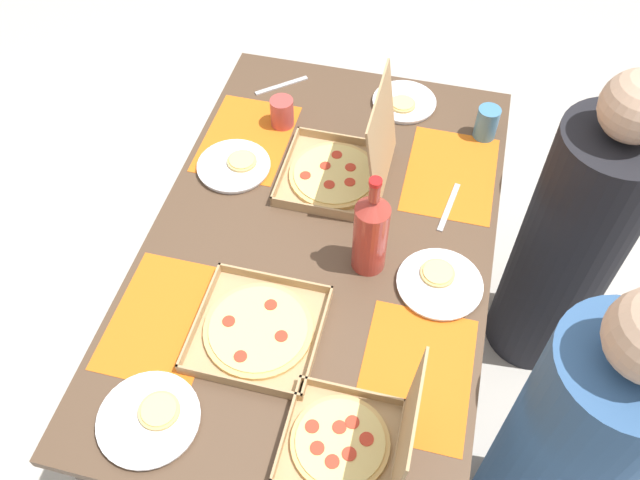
% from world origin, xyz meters
% --- Properties ---
extents(ground_plane, '(6.00, 6.00, 0.00)m').
position_xyz_m(ground_plane, '(0.00, 0.00, 0.00)').
color(ground_plane, beige).
extents(dining_table, '(1.50, 0.94, 0.76)m').
position_xyz_m(dining_table, '(0.00, 0.00, 0.65)').
color(dining_table, '#3F3328').
rests_on(dining_table, ground_plane).
extents(placemat_near_left, '(0.36, 0.26, 0.00)m').
position_xyz_m(placemat_near_left, '(-0.34, -0.32, 0.76)').
color(placemat_near_left, orange).
rests_on(placemat_near_left, dining_table).
extents(placemat_near_right, '(0.36, 0.26, 0.00)m').
position_xyz_m(placemat_near_right, '(0.34, -0.32, 0.76)').
color(placemat_near_right, orange).
rests_on(placemat_near_right, dining_table).
extents(placemat_far_left, '(0.36, 0.26, 0.00)m').
position_xyz_m(placemat_far_left, '(-0.34, 0.32, 0.76)').
color(placemat_far_left, orange).
rests_on(placemat_far_left, dining_table).
extents(placemat_far_right, '(0.36, 0.26, 0.00)m').
position_xyz_m(placemat_far_right, '(0.34, 0.32, 0.76)').
color(placemat_far_right, orange).
rests_on(placemat_far_right, dining_table).
extents(pizza_box_corner_left, '(0.30, 0.31, 0.34)m').
position_xyz_m(pizza_box_corner_left, '(-0.24, 0.01, 0.82)').
color(pizza_box_corner_left, tan).
rests_on(pizza_box_corner_left, dining_table).
extents(pizza_box_edge_far, '(0.31, 0.31, 0.04)m').
position_xyz_m(pizza_box_edge_far, '(0.32, -0.08, 0.78)').
color(pizza_box_edge_far, tan).
rests_on(pizza_box_edge_far, dining_table).
extents(pizza_box_center, '(0.25, 0.27, 0.29)m').
position_xyz_m(pizza_box_center, '(0.55, 0.21, 0.81)').
color(pizza_box_center, tan).
rests_on(pizza_box_center, dining_table).
extents(plate_near_left, '(0.21, 0.21, 0.03)m').
position_xyz_m(plate_near_left, '(-0.61, 0.13, 0.77)').
color(plate_near_left, white).
rests_on(plate_near_left, dining_table).
extents(plate_near_right, '(0.23, 0.23, 0.03)m').
position_xyz_m(plate_near_right, '(0.60, -0.25, 0.77)').
color(plate_near_right, white).
rests_on(plate_near_right, dining_table).
extents(plate_far_right, '(0.22, 0.22, 0.03)m').
position_xyz_m(plate_far_right, '(0.07, 0.34, 0.77)').
color(plate_far_right, white).
rests_on(plate_far_right, dining_table).
extents(plate_far_left, '(0.22, 0.22, 0.03)m').
position_xyz_m(plate_far_left, '(-0.20, -0.31, 0.77)').
color(plate_far_left, white).
rests_on(plate_far_left, dining_table).
extents(soda_bottle, '(0.09, 0.09, 0.32)m').
position_xyz_m(soda_bottle, '(0.05, 0.14, 0.90)').
color(soda_bottle, '#B2382D').
rests_on(soda_bottle, dining_table).
extents(cup_spare, '(0.07, 0.07, 0.11)m').
position_xyz_m(cup_spare, '(-0.53, 0.40, 0.82)').
color(cup_spare, teal).
rests_on(cup_spare, dining_table).
extents(cup_red, '(0.07, 0.07, 0.10)m').
position_xyz_m(cup_red, '(-0.43, -0.23, 0.81)').
color(cup_red, '#BF4742').
rests_on(cup_red, dining_table).
extents(fork_by_near_left, '(0.19, 0.04, 0.00)m').
position_xyz_m(fork_by_near_left, '(-0.20, 0.33, 0.77)').
color(fork_by_near_left, '#B7B7BC').
rests_on(fork_by_near_left, dining_table).
extents(fork_by_far_left, '(0.14, 0.15, 0.00)m').
position_xyz_m(fork_by_far_left, '(-0.61, -0.28, 0.77)').
color(fork_by_far_left, '#B7B7BC').
rests_on(fork_by_far_left, dining_table).
extents(diner_left_seat, '(0.32, 0.32, 1.20)m').
position_xyz_m(diner_left_seat, '(-0.34, 0.73, 0.54)').
color(diner_left_seat, black).
rests_on(diner_left_seat, ground_plane).
extents(diner_right_seat, '(0.32, 0.32, 1.21)m').
position_xyz_m(diner_right_seat, '(0.34, 0.73, 0.54)').
color(diner_right_seat, '#33598C').
rests_on(diner_right_seat, ground_plane).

